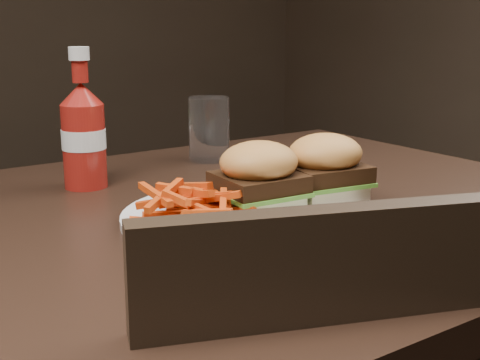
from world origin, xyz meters
TOP-DOWN VIEW (x-y plane):
  - dining_table at (0.00, 0.00)m, footprint 1.20×0.80m
  - plate at (0.07, -0.06)m, footprint 0.31×0.31m
  - sandwich_half_a at (0.08, -0.07)m, footprint 0.09×0.09m
  - sandwich_half_b at (0.19, -0.07)m, footprint 0.10×0.10m
  - fries_pile at (0.00, -0.06)m, footprint 0.12×0.12m
  - ketchup_bottle at (-0.03, 0.21)m, footprint 0.08×0.08m
  - tumbler at (0.22, 0.27)m, footprint 0.08×0.08m

SIDE VIEW (x-z plane):
  - dining_table at x=0.00m, z-range 0.71..0.75m
  - plate at x=0.07m, z-range 0.75..0.76m
  - sandwich_half_a at x=0.08m, z-range 0.76..0.78m
  - sandwich_half_b at x=0.19m, z-range 0.76..0.78m
  - fries_pile at x=0.00m, z-range 0.76..0.81m
  - tumbler at x=0.22m, z-range 0.75..0.86m
  - ketchup_bottle at x=-0.03m, z-range 0.75..0.87m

